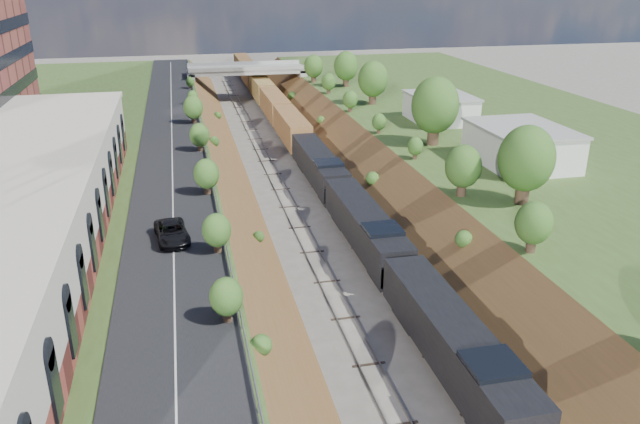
# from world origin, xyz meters

# --- Properties ---
(platform_left) EXTENTS (44.00, 180.00, 5.00)m
(platform_left) POSITION_xyz_m (-33.00, 60.00, 2.50)
(platform_left) COLOR #3C5021
(platform_left) RESTS_ON ground
(platform_right) EXTENTS (44.00, 180.00, 5.00)m
(platform_right) POSITION_xyz_m (33.00, 60.00, 2.50)
(platform_right) COLOR #3C5021
(platform_right) RESTS_ON ground
(embankment_left) EXTENTS (10.00, 180.00, 10.00)m
(embankment_left) POSITION_xyz_m (-11.00, 60.00, 0.00)
(embankment_left) COLOR brown
(embankment_left) RESTS_ON ground
(embankment_right) EXTENTS (10.00, 180.00, 10.00)m
(embankment_right) POSITION_xyz_m (11.00, 60.00, 0.00)
(embankment_right) COLOR brown
(embankment_right) RESTS_ON ground
(rail_left_track) EXTENTS (1.58, 180.00, 0.18)m
(rail_left_track) POSITION_xyz_m (-2.60, 60.00, 0.09)
(rail_left_track) COLOR gray
(rail_left_track) RESTS_ON ground
(rail_right_track) EXTENTS (1.58, 180.00, 0.18)m
(rail_right_track) POSITION_xyz_m (2.60, 60.00, 0.09)
(rail_right_track) COLOR gray
(rail_right_track) RESTS_ON ground
(road) EXTENTS (8.00, 180.00, 0.10)m
(road) POSITION_xyz_m (-15.50, 60.00, 5.05)
(road) COLOR black
(road) RESTS_ON platform_left
(guardrail) EXTENTS (0.10, 171.00, 0.70)m
(guardrail) POSITION_xyz_m (-11.40, 59.80, 5.55)
(guardrail) COLOR #99999E
(guardrail) RESTS_ON platform_left
(commercial_building) EXTENTS (14.30, 62.30, 7.00)m
(commercial_building) POSITION_xyz_m (-28.00, 38.00, 8.51)
(commercial_building) COLOR brown
(commercial_building) RESTS_ON platform_left
(overpass) EXTENTS (24.50, 8.30, 7.40)m
(overpass) POSITION_xyz_m (0.00, 122.00, 4.92)
(overpass) COLOR gray
(overpass) RESTS_ON ground
(white_building_near) EXTENTS (9.00, 12.00, 4.00)m
(white_building_near) POSITION_xyz_m (23.50, 52.00, 7.00)
(white_building_near) COLOR silver
(white_building_near) RESTS_ON platform_right
(white_building_far) EXTENTS (8.00, 10.00, 3.60)m
(white_building_far) POSITION_xyz_m (23.00, 74.00, 6.80)
(white_building_far) COLOR silver
(white_building_far) RESTS_ON platform_right
(tree_right_large) EXTENTS (5.25, 5.25, 7.61)m
(tree_right_large) POSITION_xyz_m (17.00, 40.00, 9.38)
(tree_right_large) COLOR #473323
(tree_right_large) RESTS_ON platform_right
(tree_left_crest) EXTENTS (2.45, 2.45, 3.55)m
(tree_left_crest) POSITION_xyz_m (-11.80, 20.00, 7.04)
(tree_left_crest) COLOR #473323
(tree_left_crest) RESTS_ON platform_left
(freight_train) EXTENTS (3.29, 149.60, 4.85)m
(freight_train) POSITION_xyz_m (2.60, 90.18, 2.75)
(freight_train) COLOR black
(freight_train) RESTS_ON ground
(suv) EXTENTS (3.13, 5.63, 1.49)m
(suv) POSITION_xyz_m (-15.57, 38.15, 5.84)
(suv) COLOR black
(suv) RESTS_ON road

